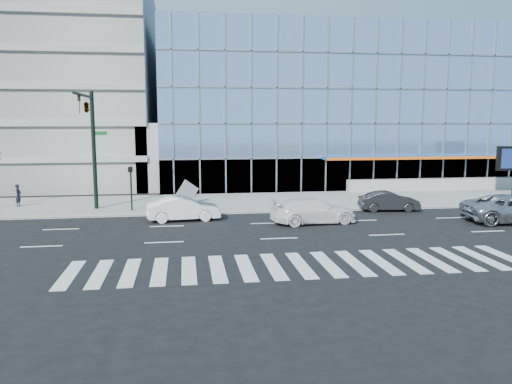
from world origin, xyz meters
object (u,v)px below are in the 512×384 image
(white_sedan, at_px, (183,209))
(pedestrian, at_px, (18,195))
(white_suv, at_px, (313,211))
(dark_sedan, at_px, (389,201))
(tilted_panel, at_px, (187,192))
(traffic_signal, at_px, (89,121))
(ped_signal_post, at_px, (131,181))

(white_sedan, bearing_deg, pedestrian, 57.17)
(white_suv, bearing_deg, dark_sedan, -67.89)
(tilted_panel, bearing_deg, pedestrian, 154.94)
(traffic_signal, bearing_deg, ped_signal_post, 8.52)
(ped_signal_post, height_order, white_sedan, ped_signal_post)
(ped_signal_post, bearing_deg, pedestrian, 161.37)
(pedestrian, relative_size, tilted_panel, 1.23)
(dark_sedan, bearing_deg, tilted_panel, 79.58)
(white_suv, xyz_separation_m, white_sedan, (-7.83, 1.96, -0.02))
(white_suv, xyz_separation_m, tilted_panel, (-7.54, 7.41, 0.29))
(ped_signal_post, bearing_deg, traffic_signal, -171.48)
(ped_signal_post, xyz_separation_m, tilted_panel, (3.79, 2.13, -1.09))
(white_sedan, distance_m, tilted_panel, 5.47)
(ped_signal_post, xyz_separation_m, pedestrian, (-8.12, 2.74, -1.19))
(pedestrian, distance_m, tilted_panel, 11.92)
(traffic_signal, xyz_separation_m, tilted_panel, (6.28, 2.51, -5.11))
(ped_signal_post, distance_m, dark_sedan, 17.75)
(white_suv, bearing_deg, tilted_panel, 39.52)
(traffic_signal, relative_size, ped_signal_post, 2.67)
(ped_signal_post, distance_m, tilted_panel, 4.48)
(ped_signal_post, relative_size, tilted_panel, 2.31)
(ped_signal_post, bearing_deg, white_suv, -24.99)
(tilted_panel, bearing_deg, ped_signal_post, -172.76)
(white_sedan, height_order, pedestrian, pedestrian)
(traffic_signal, relative_size, white_suv, 1.52)
(white_suv, distance_m, white_sedan, 8.07)
(white_sedan, xyz_separation_m, tilted_panel, (0.29, 5.45, 0.31))
(white_suv, distance_m, tilted_panel, 10.58)
(ped_signal_post, relative_size, white_suv, 0.57)
(white_suv, relative_size, dark_sedan, 1.29)
(white_suv, height_order, pedestrian, pedestrian)
(ped_signal_post, bearing_deg, white_sedan, -43.53)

